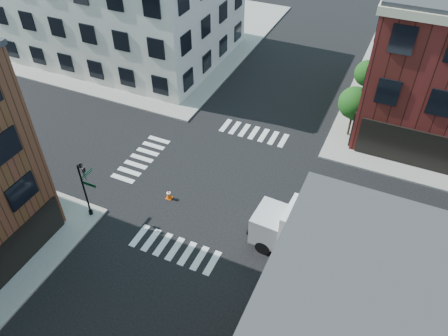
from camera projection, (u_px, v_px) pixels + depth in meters
ground at (220, 182)px, 33.16m from camera, size 120.00×120.00×0.00m
sidewalk_nw at (138, 30)px, 54.16m from camera, size 30.00×30.00×0.15m
building_nw at (121, 2)px, 46.54m from camera, size 22.00×16.00×11.00m
tree_near at (355, 105)px, 35.60m from camera, size 2.69×2.69×4.49m
tree_far at (368, 75)px, 39.92m from camera, size 2.43×2.43×4.07m
signal_pole at (85, 185)px, 28.80m from camera, size 1.29×1.24×4.60m
box_truck at (320, 239)px, 26.49m from camera, size 8.39×2.92×3.74m
traffic_cone at (169, 194)px, 31.64m from camera, size 0.43×0.43×0.78m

